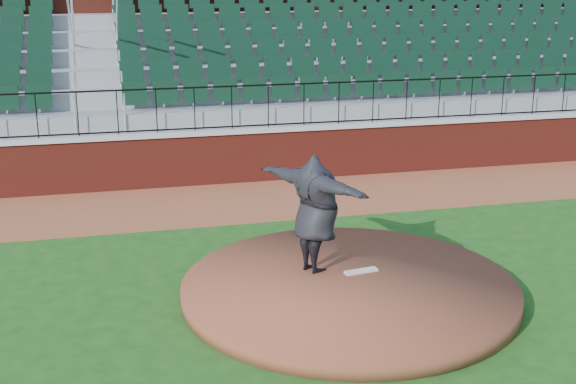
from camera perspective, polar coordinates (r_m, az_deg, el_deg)
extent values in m
plane|color=#1B4A15|center=(12.24, 1.69, -7.78)|extent=(90.00, 90.00, 0.00)
cube|color=brown|center=(17.18, -3.11, -0.61)|extent=(34.00, 3.20, 0.01)
cube|color=maroon|center=(18.54, -4.07, 2.54)|extent=(34.00, 0.35, 1.20)
cube|color=#B7B7B7|center=(18.40, -4.11, 4.51)|extent=(34.00, 0.45, 0.10)
cube|color=maroon|center=(23.59, -6.53, 10.72)|extent=(34.00, 0.50, 5.50)
cylinder|color=brown|center=(12.26, 4.51, -7.13)|extent=(5.24, 5.24, 0.25)
cube|color=silver|center=(12.60, 5.39, -5.80)|extent=(0.57, 0.22, 0.04)
imported|color=black|center=(12.31, 2.02, -1.57)|extent=(1.67, 2.41, 1.93)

